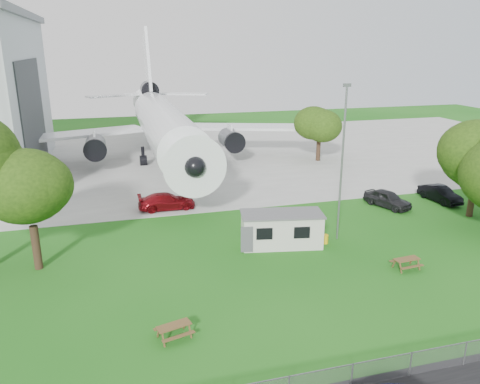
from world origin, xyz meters
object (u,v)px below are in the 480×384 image
object	(u,v)px
site_cabin	(282,229)
picnic_west	(174,338)
airliner	(163,122)
picnic_east	(406,269)

from	to	relation	value
site_cabin	picnic_west	world-z (taller)	site_cabin
airliner	site_cabin	bearing A→B (deg)	-79.46
picnic_west	site_cabin	bearing A→B (deg)	30.27
site_cabin	picnic_east	size ratio (longest dim) A/B	3.86
picnic_east	site_cabin	bearing A→B (deg)	133.91
airliner	site_cabin	size ratio (longest dim) A/B	6.87
site_cabin	picnic_west	xyz separation A→B (m)	(-9.63, -9.82, -1.31)
picnic_west	picnic_east	xyz separation A→B (m)	(16.52, 3.72, 0.00)
picnic_west	picnic_east	world-z (taller)	same
picnic_east	airliner	bearing A→B (deg)	104.55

